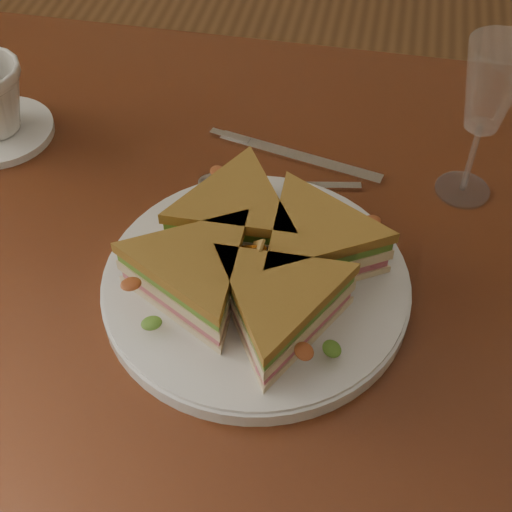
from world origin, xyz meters
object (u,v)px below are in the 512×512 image
(table, at_px, (280,313))
(plate, at_px, (256,285))
(knife, at_px, (288,154))
(wine_glass, at_px, (491,91))
(sandwich_wedges, at_px, (256,260))
(spoon, at_px, (239,185))

(table, height_order, plate, plate)
(knife, distance_m, wine_glass, 0.24)
(table, distance_m, knife, 0.19)
(knife, bearing_deg, plate, -76.51)
(sandwich_wedges, bearing_deg, plate, 90.00)
(knife, xyz_separation_m, wine_glass, (0.20, -0.02, 0.13))
(table, bearing_deg, spoon, 125.33)
(wine_glass, bearing_deg, sandwich_wedges, -137.08)
(sandwich_wedges, distance_m, wine_glass, 0.29)
(plate, height_order, sandwich_wedges, sandwich_wedges)
(knife, bearing_deg, table, -70.04)
(plate, height_order, spoon, plate)
(table, relative_size, plate, 4.01)
(knife, relative_size, wine_glass, 1.15)
(table, relative_size, knife, 5.65)
(spoon, bearing_deg, sandwich_wedges, -82.05)
(table, distance_m, spoon, 0.15)
(table, height_order, sandwich_wedges, sandwich_wedges)
(sandwich_wedges, relative_size, wine_glass, 1.66)
(sandwich_wedges, height_order, spoon, sandwich_wedges)
(spoon, relative_size, wine_glass, 0.98)
(wine_glass, bearing_deg, plate, -137.08)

